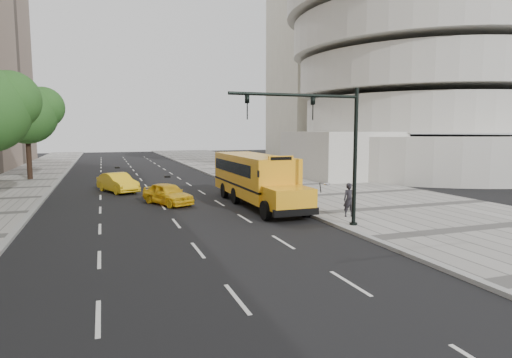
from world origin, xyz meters
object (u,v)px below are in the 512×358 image
object	(u,v)px
pedestrian	(349,200)
taxi_near	(168,194)
traffic_signal	(328,140)
school_bus	(254,175)
taxi_far	(118,183)
tree_c	(28,113)

from	to	relation	value
pedestrian	taxi_near	bearing A→B (deg)	150.95
traffic_signal	school_bus	bearing A→B (deg)	95.03
school_bus	taxi_far	xyz separation A→B (m)	(-7.79, 8.03, -1.06)
taxi_far	pedestrian	size ratio (longest dim) A/B	2.50
taxi_near	pedestrian	world-z (taller)	pedestrian
taxi_near	pedestrian	size ratio (longest dim) A/B	2.27
tree_c	taxi_near	bearing A→B (deg)	-59.87
taxi_near	taxi_far	distance (m)	7.07
tree_c	traffic_signal	world-z (taller)	tree_c
school_bus	pedestrian	size ratio (longest dim) A/B	6.74
taxi_near	taxi_far	xyz separation A→B (m)	(-2.69, 6.54, 0.04)
school_bus	taxi_near	xyz separation A→B (m)	(-5.09, 1.49, -1.10)
school_bus	traffic_signal	xyz separation A→B (m)	(0.69, -7.85, 2.33)
traffic_signal	taxi_near	bearing A→B (deg)	121.76
tree_c	school_bus	world-z (taller)	tree_c
school_bus	tree_c	bearing A→B (deg)	129.02
tree_c	taxi_far	xyz separation A→B (m)	(7.11, -10.36, -5.32)
tree_c	school_bus	xyz separation A→B (m)	(14.90, -18.39, -4.27)
taxi_near	traffic_signal	world-z (taller)	traffic_signal
tree_c	taxi_far	bearing A→B (deg)	-55.54
taxi_far	traffic_signal	distance (m)	18.32
pedestrian	taxi_far	bearing A→B (deg)	141.62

